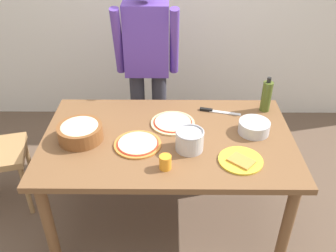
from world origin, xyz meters
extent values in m
plane|color=brown|center=(0.00, 0.00, 0.00)|extent=(8.00, 8.00, 0.00)
cube|color=brown|center=(0.00, 0.00, 0.74)|extent=(1.60, 0.96, 0.04)
cylinder|color=brown|center=(-0.72, -0.40, 0.36)|extent=(0.07, 0.07, 0.72)
cylinder|color=brown|center=(0.72, -0.40, 0.36)|extent=(0.07, 0.07, 0.72)
cylinder|color=brown|center=(-0.72, 0.40, 0.36)|extent=(0.07, 0.07, 0.72)
cylinder|color=brown|center=(0.72, 0.40, 0.36)|extent=(0.07, 0.07, 0.72)
cylinder|color=#2D2D38|center=(-0.26, 0.76, 0.42)|extent=(0.12, 0.12, 0.85)
cylinder|color=#2D2D38|center=(-0.08, 0.76, 0.42)|extent=(0.12, 0.12, 0.85)
cube|color=#56389E|center=(-0.17, 0.76, 1.12)|extent=(0.34, 0.20, 0.55)
cylinder|color=#56389E|center=(-0.38, 0.71, 1.12)|extent=(0.07, 0.21, 0.55)
cylinder|color=#56389E|center=(0.04, 0.71, 1.12)|extent=(0.07, 0.21, 0.55)
cylinder|color=#A37A4C|center=(-1.04, 0.06, 0.23)|extent=(0.04, 0.04, 0.45)
cylinder|color=#A37A4C|center=(-1.13, 0.39, 0.23)|extent=(0.04, 0.04, 0.45)
cylinder|color=beige|center=(0.03, 0.15, 0.77)|extent=(0.30, 0.30, 0.01)
cylinder|color=#B22D1E|center=(0.03, 0.15, 0.77)|extent=(0.26, 0.26, 0.00)
cylinder|color=beige|center=(0.03, 0.15, 0.78)|extent=(0.24, 0.24, 0.00)
cylinder|color=#C67A33|center=(-0.19, -0.09, 0.77)|extent=(0.29, 0.29, 0.01)
cylinder|color=#B22D1E|center=(-0.19, -0.09, 0.77)|extent=(0.26, 0.26, 0.00)
cylinder|color=beige|center=(-0.19, -0.09, 0.78)|extent=(0.24, 0.24, 0.00)
cylinder|color=gold|center=(0.42, -0.24, 0.77)|extent=(0.26, 0.26, 0.01)
cube|color=#CC8438|center=(0.42, -0.26, 0.78)|extent=(0.17, 0.17, 0.01)
cylinder|color=brown|center=(-0.55, -0.03, 0.81)|extent=(0.28, 0.28, 0.10)
ellipsoid|color=beige|center=(-0.55, -0.03, 0.85)|extent=(0.25, 0.25, 0.05)
cylinder|color=#B7B7BC|center=(0.55, 0.06, 0.80)|extent=(0.20, 0.20, 0.08)
cylinder|color=#47561E|center=(0.69, 0.34, 0.87)|extent=(0.07, 0.07, 0.22)
cylinder|color=black|center=(0.69, 0.34, 1.00)|extent=(0.03, 0.03, 0.04)
cylinder|color=#B7B7BC|center=(0.13, -0.13, 0.82)|extent=(0.17, 0.17, 0.12)
torus|color=#A5A5AD|center=(0.13, -0.13, 0.88)|extent=(0.17, 0.17, 0.01)
cylinder|color=orange|center=(-0.01, -0.31, 0.80)|extent=(0.07, 0.07, 0.08)
cube|color=silver|center=(0.40, 0.29, 0.76)|extent=(0.22, 0.08, 0.01)
cube|color=black|center=(0.27, 0.32, 0.77)|extent=(0.09, 0.04, 0.02)
camera|label=1|loc=(0.01, -1.90, 2.11)|focal=39.03mm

